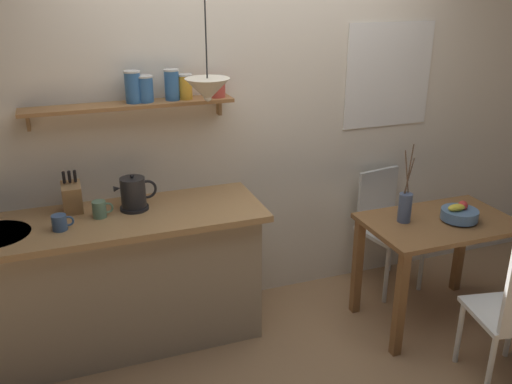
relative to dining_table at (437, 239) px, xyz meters
The scene contains 13 objects.
ground_plane 1.20m from the dining_table, behind, with size 14.00×14.00×0.00m, color #A87F56.
back_wall 1.36m from the dining_table, 136.45° to the left, with size 6.80×0.11×2.70m.
kitchen_counter 2.08m from the dining_table, 167.45° to the left, with size 1.83×0.63×0.89m.
wall_shelf 2.04m from the dining_table, 159.75° to the left, with size 1.24×0.20×0.32m.
dining_table is the anchor object (origin of this frame).
dining_chair_far 0.56m from the dining_table, 94.16° to the left, with size 0.46×0.45×0.89m.
fruit_bowl 0.22m from the dining_table, 23.60° to the right, with size 0.23×0.23×0.13m.
twig_vase 0.34m from the dining_table, 163.03° to the left, with size 0.08×0.08×0.52m.
electric_kettle 1.97m from the dining_table, 164.91° to the left, with size 0.26×0.17×0.22m.
knife_block 2.32m from the dining_table, 165.70° to the left, with size 0.11×0.16×0.28m.
coffee_mug_by_sink 2.35m from the dining_table, behind, with size 0.12×0.08×0.09m.
coffee_mug_spare 2.15m from the dining_table, 167.69° to the left, with size 0.12×0.08×0.10m.
pendant_lamp 1.79m from the dining_table, 166.71° to the left, with size 0.25×0.25×0.66m.
Camera 1 is at (-1.21, -2.78, 2.21)m, focal length 38.72 mm.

